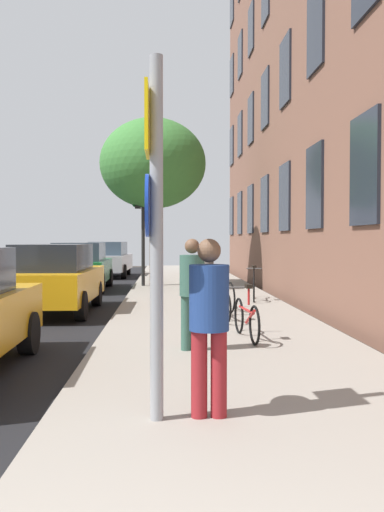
# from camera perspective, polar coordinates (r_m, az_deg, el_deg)

# --- Properties ---
(ground_plane) EXTENTS (41.80, 41.80, 0.00)m
(ground_plane) POSITION_cam_1_polar(r_m,az_deg,el_deg) (16.26, -11.65, -4.49)
(ground_plane) COLOR #332D28
(road_asphalt) EXTENTS (7.00, 38.00, 0.01)m
(road_asphalt) POSITION_cam_1_polar(r_m,az_deg,el_deg) (16.71, -18.80, -4.36)
(road_asphalt) COLOR black
(road_asphalt) RESTS_ON ground
(sidewalk) EXTENTS (4.20, 38.00, 0.12)m
(sidewalk) POSITION_cam_1_polar(r_m,az_deg,el_deg) (16.09, 0.80, -4.30)
(sidewalk) COLOR gray
(sidewalk) RESTS_ON ground
(building_facade) EXTENTS (0.56, 27.00, 14.86)m
(building_facade) POSITION_cam_1_polar(r_m,az_deg,el_deg) (16.87, 10.41, 21.44)
(building_facade) COLOR brown
(building_facade) RESTS_ON ground
(sign_post) EXTENTS (0.16, 0.60, 3.25)m
(sign_post) POSITION_cam_1_polar(r_m,az_deg,el_deg) (5.03, -3.90, 4.13)
(sign_post) COLOR gray
(sign_post) RESTS_ON sidewalk
(traffic_light) EXTENTS (0.43, 0.24, 3.54)m
(traffic_light) POSITION_cam_1_polar(r_m,az_deg,el_deg) (19.73, -5.28, 4.04)
(traffic_light) COLOR black
(traffic_light) RESTS_ON sidewalk
(tree_near) EXTENTS (3.72, 3.72, 5.87)m
(tree_near) POSITION_cam_1_polar(r_m,az_deg,el_deg) (20.05, -3.98, 9.29)
(tree_near) COLOR brown
(tree_near) RESTS_ON sidewalk
(bicycle_0) EXTENTS (0.42, 1.71, 0.91)m
(bicycle_0) POSITION_cam_1_polar(r_m,az_deg,el_deg) (9.23, 5.53, -6.22)
(bicycle_0) COLOR black
(bicycle_0) RESTS_ON sidewalk
(bicycle_1) EXTENTS (0.46, 1.68, 0.91)m
(bicycle_1) POSITION_cam_1_polar(r_m,az_deg,el_deg) (11.37, 2.78, -4.72)
(bicycle_1) COLOR black
(bicycle_1) RESTS_ON sidewalk
(bicycle_2) EXTENTS (0.50, 1.74, 0.98)m
(bicycle_2) POSITION_cam_1_polar(r_m,az_deg,el_deg) (12.85, 3.16, -3.83)
(bicycle_2) COLOR black
(bicycle_2) RESTS_ON sidewalk
(bicycle_3) EXTENTS (0.44, 1.62, 0.93)m
(bicycle_3) POSITION_cam_1_polar(r_m,az_deg,el_deg) (15.09, 6.30, -3.10)
(bicycle_3) COLOR black
(bicycle_3) RESTS_ON sidewalk
(pedestrian_0) EXTENTS (0.51, 0.51, 1.63)m
(pedestrian_0) POSITION_cam_1_polar(r_m,az_deg,el_deg) (5.13, 1.74, -6.04)
(pedestrian_0) COLOR maroon
(pedestrian_0) RESTS_ON sidewalk
(pedestrian_1) EXTENTS (0.52, 0.52, 1.63)m
(pedestrian_1) POSITION_cam_1_polar(r_m,az_deg,el_deg) (8.22, 0.01, -3.12)
(pedestrian_1) COLOR #33594C
(pedestrian_1) RESTS_ON sidewalk
(pedestrian_2) EXTENTS (0.43, 0.43, 1.64)m
(pedestrian_2) POSITION_cam_1_polar(r_m,az_deg,el_deg) (18.10, 1.63, -0.48)
(pedestrian_2) COLOR #33594C
(pedestrian_2) RESTS_ON sidewalk
(car_1) EXTENTS (1.82, 4.30, 1.62)m
(car_1) POSITION_cam_1_polar(r_m,az_deg,el_deg) (13.55, -13.72, -2.16)
(car_1) COLOR orange
(car_1) RESTS_ON road_asphalt
(car_2) EXTENTS (1.90, 4.35, 1.62)m
(car_2) POSITION_cam_1_polar(r_m,az_deg,el_deg) (19.56, -11.22, -0.97)
(car_2) COLOR #19662D
(car_2) RESTS_ON road_asphalt
(car_3) EXTENTS (1.90, 4.52, 1.62)m
(car_3) POSITION_cam_1_polar(r_m,az_deg,el_deg) (26.16, -8.40, -0.29)
(car_3) COLOR #B7B7BC
(car_3) RESTS_ON road_asphalt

